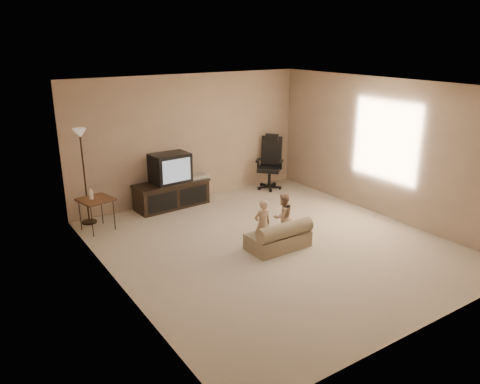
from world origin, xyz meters
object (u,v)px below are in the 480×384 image
at_px(side_table, 95,200).
at_px(floor_lamp, 82,155).
at_px(tv_stand, 172,185).
at_px(toddler_right, 283,216).
at_px(office_chair, 270,169).
at_px(child_sofa, 280,237).
at_px(toddler_left, 263,224).

height_order(side_table, floor_lamp, floor_lamp).
distance_m(tv_stand, floor_lamp, 1.80).
height_order(tv_stand, toddler_right, tv_stand).
xyz_separation_m(office_chair, floor_lamp, (-3.93, 0.15, 0.82)).
bearing_deg(tv_stand, floor_lamp, 174.57).
height_order(child_sofa, toddler_right, toddler_right).
distance_m(floor_lamp, toddler_right, 3.57).
bearing_deg(toddler_right, tv_stand, -72.22).
bearing_deg(toddler_left, office_chair, -123.39).
relative_size(tv_stand, side_table, 1.97).
height_order(office_chair, child_sofa, office_chair).
height_order(floor_lamp, child_sofa, floor_lamp).
distance_m(office_chair, floor_lamp, 4.01).
bearing_deg(toddler_right, child_sofa, 44.18).
bearing_deg(toddler_left, floor_lamp, -46.96).
height_order(tv_stand, office_chair, office_chair).
bearing_deg(floor_lamp, side_table, -86.08).
distance_m(tv_stand, office_chair, 2.32).
distance_m(floor_lamp, child_sofa, 3.65).
bearing_deg(toddler_right, office_chair, -124.22).
relative_size(tv_stand, office_chair, 1.29).
relative_size(office_chair, side_table, 1.53).
bearing_deg(floor_lamp, toddler_right, -44.97).
xyz_separation_m(floor_lamp, child_sofa, (2.17, -2.73, -1.05)).
xyz_separation_m(tv_stand, child_sofa, (0.56, -2.68, -0.25)).
height_order(side_table, toddler_right, toddler_right).
bearing_deg(floor_lamp, office_chair, -2.18).
xyz_separation_m(tv_stand, office_chair, (2.31, -0.09, -0.02)).
xyz_separation_m(floor_lamp, toddler_right, (2.45, -2.45, -0.85)).
bearing_deg(office_chair, child_sofa, -76.60).
relative_size(office_chair, floor_lamp, 0.69).
distance_m(side_table, toddler_right, 3.17).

